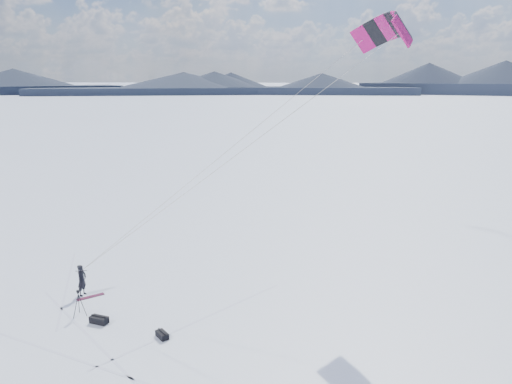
% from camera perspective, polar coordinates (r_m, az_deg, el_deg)
% --- Properties ---
extents(ground, '(1800.00, 1800.00, 0.00)m').
position_cam_1_polar(ground, '(25.26, -19.79, -13.06)').
color(ground, white).
extents(horizon_hills, '(704.00, 704.00, 9.67)m').
position_cam_1_polar(horizon_hills, '(23.79, -20.56, -4.03)').
color(horizon_hills, '#191D31').
rests_on(horizon_hills, ground).
extents(snow_tracks, '(13.93, 10.25, 0.01)m').
position_cam_1_polar(snow_tracks, '(25.70, -23.04, -12.88)').
color(snow_tracks, silver).
rests_on(snow_tracks, ground).
extents(snowkiter, '(0.45, 0.63, 1.61)m').
position_cam_1_polar(snowkiter, '(27.24, -19.15, -11.05)').
color(snowkiter, black).
rests_on(snowkiter, ground).
extents(snowboard, '(1.15, 1.12, 0.04)m').
position_cam_1_polar(snowboard, '(26.87, -18.39, -11.29)').
color(snowboard, maroon).
rests_on(snowboard, ground).
extents(tripod, '(0.55, 0.63, 1.27)m').
position_cam_1_polar(tripod, '(24.78, -19.61, -11.48)').
color(tripod, black).
rests_on(tripod, ground).
extents(gear_bag_a, '(0.89, 0.56, 0.37)m').
position_cam_1_polar(gear_bag_a, '(24.11, -17.50, -13.75)').
color(gear_bag_a, black).
rests_on(gear_bag_a, ground).
extents(gear_bag_b, '(0.72, 0.72, 0.31)m').
position_cam_1_polar(gear_bag_b, '(22.30, -10.68, -15.73)').
color(gear_bag_b, black).
rests_on(gear_bag_b, ground).
extents(power_kite, '(16.01, 7.21, 12.57)m').
position_cam_1_polar(power_kite, '(26.40, 14.62, 17.31)').
color(power_kite, '#AE0E5D').
rests_on(power_kite, ground).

